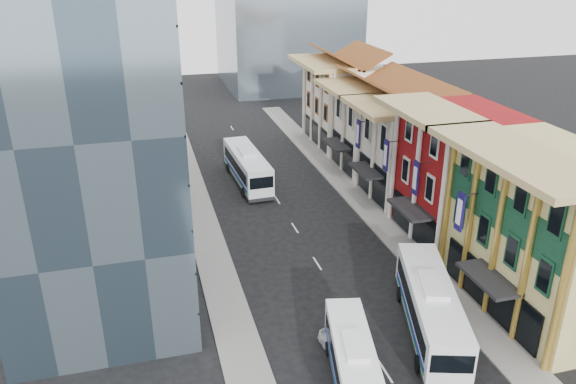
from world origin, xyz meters
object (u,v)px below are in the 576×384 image
object	(u,v)px
sedan_left	(344,345)
shophouse_tan	(547,233)
bus_left_far	(247,166)
bus_right	(431,307)
office_tower	(87,92)
bus_left_near	(354,366)

from	to	relation	value
sedan_left	shophouse_tan	bearing A→B (deg)	-16.22
bus_left_far	bus_right	xyz separation A→B (m)	(6.69, -30.68, -0.00)
shophouse_tan	sedan_left	world-z (taller)	shophouse_tan
office_tower	bus_right	xyz separation A→B (m)	(21.60, -14.99, -12.97)
shophouse_tan	sedan_left	bearing A→B (deg)	-174.02
office_tower	sedan_left	size ratio (longest dim) A/B	7.53
bus_left_near	sedan_left	size ratio (longest dim) A/B	2.61
shophouse_tan	bus_left_far	xyz separation A→B (m)	(-16.09, 29.68, -3.97)
shophouse_tan	office_tower	distance (m)	35.19
bus_left_far	sedan_left	bearing A→B (deg)	-92.19
office_tower	bus_left_far	world-z (taller)	office_tower
office_tower	bus_right	world-z (taller)	office_tower
bus_left_near	bus_left_far	size ratio (longest dim) A/B	0.82
bus_left_far	sedan_left	size ratio (longest dim) A/B	3.18
shophouse_tan	bus_right	xyz separation A→B (m)	(-9.40, -0.99, -3.97)
bus_left_far	sedan_left	xyz separation A→B (m)	(0.15, -31.35, -1.35)
bus_left_far	bus_right	world-z (taller)	bus_left_far
office_tower	sedan_left	distance (m)	26.03
shophouse_tan	bus_left_far	size ratio (longest dim) A/B	1.11
bus_left_near	shophouse_tan	bearing A→B (deg)	28.52
shophouse_tan	bus_left_far	bearing A→B (deg)	118.46
bus_left_far	office_tower	bearing A→B (deg)	-136.02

